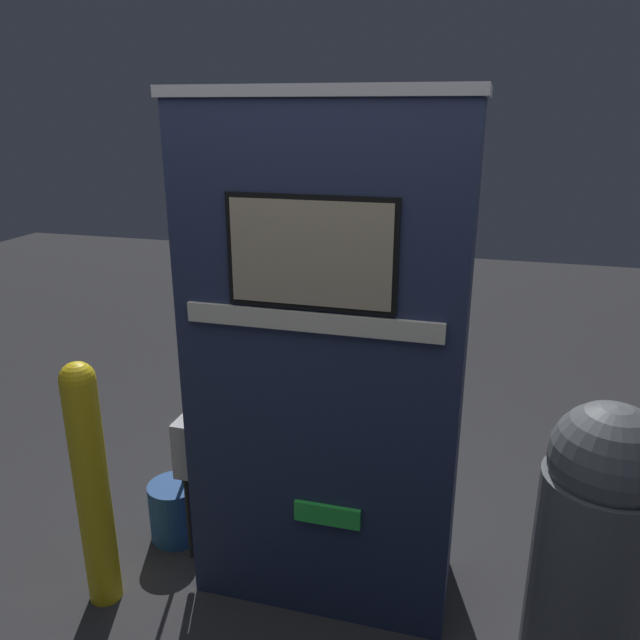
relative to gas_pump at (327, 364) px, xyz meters
The scene contains 5 objects.
ground_plane 1.09m from the gas_pump, 89.33° to the right, with size 14.00×14.00×0.00m, color #2D2D30.
gas_pump is the anchor object (origin of this frame).
safety_bollard 1.09m from the gas_pump, 157.74° to the right, with size 0.14×0.14×1.12m.
trash_bin 1.18m from the gas_pump, 10.20° to the right, with size 0.43×0.43×1.10m.
squeegee_bucket 1.21m from the gas_pump, behind, with size 0.26×0.26×0.66m.
Camera 1 is at (0.59, -2.03, 2.05)m, focal length 35.00 mm.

